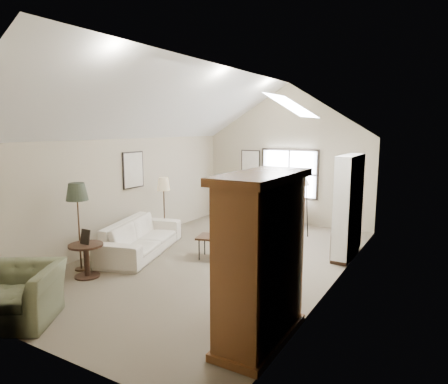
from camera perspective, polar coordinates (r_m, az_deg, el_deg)
The scene contains 18 objects.
room_shell at distance 8.06m, azimuth -1.47°, elevation 12.40°, with size 5.01×8.01×4.00m.
window at distance 11.64m, azimuth 9.31°, elevation 2.62°, with size 1.72×0.08×1.42m, color black.
skylight at distance 8.29m, azimuth 9.77°, elevation 12.26°, with size 0.80×1.20×0.52m, color white, non-canonical shape.
wall_art at distance 10.75m, azimuth -4.54°, elevation 3.66°, with size 1.97×3.71×0.88m.
armoire at distance 5.16m, azimuth 5.33°, elevation -9.55°, with size 0.60×1.50×2.20m, color brown.
tv_alcove at distance 8.80m, azimuth 17.37°, elevation -1.75°, with size 0.32×1.30×2.10m, color white.
media_console at distance 9.00m, azimuth 16.99°, elevation -7.07°, with size 0.34×1.18×0.60m, color #382316.
tv_panel at distance 8.85m, azimuth 17.18°, elevation -3.21°, with size 0.05×0.90×0.55m, color black.
sofa at distance 9.05m, azimuth -11.77°, elevation -6.31°, with size 2.51×0.98×0.73m, color beige.
armchair_near at distance 6.63m, azimuth -27.93°, elevation -12.79°, with size 1.22×1.06×0.79m, color #5E6647.
armchair_far at distance 10.26m, azimuth 3.03°, elevation -4.15°, with size 0.84×0.86×0.78m, color #5B6144.
coffee_table at distance 8.52m, azimuth -0.58°, elevation -7.97°, with size 0.94×0.52×0.48m, color #392017.
bowl at distance 8.45m, azimuth -0.58°, elevation -6.23°, with size 0.23×0.23×0.06m, color #342115.
side_table at distance 7.94m, azimuth -19.04°, elevation -9.24°, with size 0.63×0.63×0.63m, color #331E14.
side_chair at distance 11.47m, azimuth 9.48°, elevation -1.90°, with size 0.45×0.45×1.15m, color maroon.
tripod_lamp at distance 10.20m, azimuth 10.64°, elevation -1.69°, with size 0.50×0.50×1.72m, color white, non-canonical shape.
dark_lamp at distance 8.21m, azimuth -20.02°, elevation -4.62°, with size 0.42×0.42×1.75m, color #262D1F, non-canonical shape.
tan_lamp at distance 10.04m, azimuth -8.55°, elevation -2.23°, with size 0.32×0.32×1.58m, color tan, non-canonical shape.
Camera 1 is at (4.22, -6.84, 2.75)m, focal length 32.00 mm.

